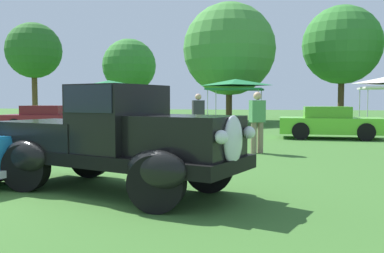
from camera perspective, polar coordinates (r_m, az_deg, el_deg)
ground_plane at (r=7.40m, az=-15.26°, el=-7.98°), size 120.00×120.00×0.00m
feature_pickup_truck at (r=6.89m, az=-10.22°, el=-1.47°), size 4.54×2.79×1.70m
show_car_burgundy at (r=20.70m, az=-18.69°, el=0.96°), size 4.30×2.07×1.22m
show_car_lime at (r=17.07m, az=17.98°, el=0.47°), size 3.83×1.76×1.22m
spectator_between_cars at (r=11.85m, az=8.73°, el=0.85°), size 0.47×0.40×1.69m
spectator_by_row at (r=14.73m, az=0.84°, el=1.41°), size 0.46×0.39×1.69m
canopy_tent_left_field at (r=27.22m, az=-11.10°, el=5.49°), size 3.03×3.03×2.71m
canopy_tent_center_field at (r=25.21m, az=5.88°, el=5.71°), size 3.15×3.15×2.71m
treeline_far_left at (r=37.47m, az=-20.43°, el=9.48°), size 4.50×4.50×7.77m
treeline_mid_left at (r=37.17m, az=-8.41°, el=8.04°), size 4.57×4.57×6.71m
treeline_center at (r=30.66m, az=5.02°, el=10.27°), size 6.51×6.51×8.33m
treeline_mid_right at (r=33.25m, az=19.46°, el=10.24°), size 5.68×5.68×8.31m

